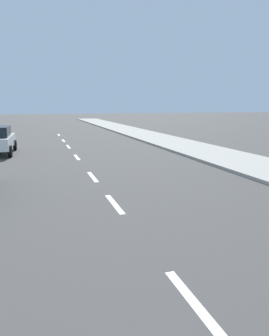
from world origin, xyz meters
TOP-DOWN VIEW (x-y plane):
  - ground_plane at (0.00, 20.00)m, footprint 160.00×160.00m
  - sidewalk_strip at (7.40, 22.00)m, footprint 3.60×80.00m
  - lane_stripe_1 at (0.00, 5.03)m, footprint 0.16×1.80m
  - lane_stripe_2 at (0.00, 9.79)m, footprint 0.16×1.80m
  - lane_stripe_3 at (0.00, 13.34)m, footprint 0.16×1.80m
  - lane_stripe_4 at (0.00, 18.19)m, footprint 0.16×1.80m
  - lane_stripe_5 at (0.00, 22.68)m, footprint 0.16×1.80m
  - lane_stripe_6 at (0.00, 26.40)m, footprint 0.16×1.80m
  - lane_stripe_7 at (0.00, 31.44)m, footprint 0.16×1.80m

SIDE VIEW (x-z plane):
  - ground_plane at x=0.00m, z-range 0.00..0.00m
  - lane_stripe_1 at x=0.00m, z-range 0.00..0.01m
  - lane_stripe_2 at x=0.00m, z-range 0.00..0.01m
  - lane_stripe_3 at x=0.00m, z-range 0.00..0.01m
  - lane_stripe_4 at x=0.00m, z-range 0.00..0.01m
  - lane_stripe_5 at x=0.00m, z-range 0.00..0.01m
  - lane_stripe_6 at x=0.00m, z-range 0.00..0.01m
  - lane_stripe_7 at x=0.00m, z-range 0.00..0.01m
  - sidewalk_strip at x=7.40m, z-range 0.00..0.14m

